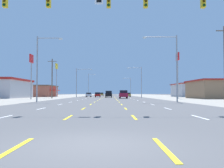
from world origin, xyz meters
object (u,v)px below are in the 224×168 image
hatchback_center_turn_farther (109,94)px  streetlight_right_row_2 (130,85)px  hatchback_inner_left_farthest (102,94)px  pole_sign_left_row_1 (31,65)px  hatchback_center_turn_distant_a (109,94)px  sedan_far_left_midfar (89,95)px  pole_sign_right_row_1 (178,63)px  hatchback_inner_left_mid (98,95)px  sedan_far_right_far (128,95)px  streetlight_left_row_0 (40,64)px  suv_inner_right_nearest (123,94)px  pole_sign_left_row_2 (57,71)px  streetlight_right_row_1 (140,80)px  streetlight_left_row_2 (89,83)px  suv_center_turn_near (109,94)px  streetlight_left_row_1 (78,80)px  streetlight_right_row_0 (173,62)px

hatchback_center_turn_farther → streetlight_right_row_2: (9.68, 26.75, 4.27)m
hatchback_inner_left_farthest → pole_sign_left_row_1: bearing=-100.7°
hatchback_center_turn_distant_a → sedan_far_left_midfar: bearing=-98.3°
hatchback_inner_left_farthest → pole_sign_right_row_1: bearing=-70.7°
hatchback_center_turn_distant_a → hatchback_inner_left_mid: bearing=-93.6°
sedan_far_right_far → streetlight_left_row_0: 57.07m
hatchback_inner_left_mid → streetlight_right_row_2: size_ratio=0.45×
suv_inner_right_nearest → hatchback_inner_left_farthest: 57.45m
hatchback_inner_left_mid → pole_sign_left_row_2: (-14.05, 3.47, 8.00)m
hatchback_center_turn_farther → pole_sign_right_row_1: size_ratio=0.35×
hatchback_inner_left_farthest → pole_sign_left_row_2: (-14.04, -33.75, 8.00)m
pole_sign_left_row_1 → streetlight_right_row_1: size_ratio=0.99×
streetlight_left_row_2 → streetlight_right_row_2: streetlight_left_row_2 is taller
suv_center_turn_near → pole_sign_left_row_2: 21.46m
hatchback_center_turn_farther → suv_inner_right_nearest: bearing=-83.6°
sedan_far_right_far → pole_sign_right_row_1: (9.80, -30.80, 7.70)m
hatchback_center_turn_farther → streetlight_left_row_1: bearing=-122.6°
hatchback_inner_left_farthest → hatchback_center_turn_distant_a: 16.71m
suv_center_turn_near → streetlight_left_row_1: (-9.51, 3.29, 4.33)m
sedan_far_right_far → streetlight_left_row_1: streetlight_left_row_1 is taller
sedan_far_right_far → hatchback_center_turn_distant_a: size_ratio=1.15×
hatchback_inner_left_mid → streetlight_left_row_0: bearing=-97.9°
hatchback_center_turn_distant_a → streetlight_right_row_0: size_ratio=0.40×
hatchback_inner_left_mid → sedan_far_left_midfar: (-3.46, 6.49, -0.03)m
streetlight_left_row_0 → sedan_far_left_midfar: bearing=87.0°
streetlight_left_row_0 → streetlight_left_row_2: size_ratio=0.90×
pole_sign_right_row_1 → streetlight_left_row_1: 32.04m
streetlight_left_row_2 → hatchback_center_turn_distant_a: bearing=56.4°
hatchback_inner_left_mid → streetlight_right_row_0: size_ratio=0.40×
hatchback_center_turn_farther → streetlight_right_row_0: streetlight_right_row_0 is taller
streetlight_right_row_2 → pole_sign_left_row_2: bearing=-127.6°
suv_inner_right_nearest → streetlight_right_row_2: bearing=84.1°
sedan_far_right_far → streetlight_right_row_0: (2.75, -54.38, 5.00)m
hatchback_inner_left_mid → streetlight_right_row_1: streetlight_right_row_1 is taller
hatchback_center_turn_farther → streetlight_left_row_0: size_ratio=0.41×
pole_sign_left_row_2 → streetlight_right_row_1: pole_sign_left_row_2 is taller
hatchback_center_turn_distant_a → streetlight_right_row_0: (9.83, -98.00, 4.97)m
suv_center_turn_near → pole_sign_left_row_1: bearing=-125.6°
streetlight_left_row_1 → sedan_far_right_far: bearing=37.6°
sedan_far_right_far → suv_inner_right_nearest: bearing=-96.2°
sedan_far_left_midfar → hatchback_center_turn_farther: bearing=39.3°
sedan_far_left_midfar → streetlight_right_row_0: (16.69, -50.92, 5.00)m
suv_inner_right_nearest → sedan_far_left_midfar: (-10.73, 26.26, -0.27)m
streetlight_left_row_0 → streetlight_right_row_1: bearing=65.0°
hatchback_center_turn_farther → streetlight_left_row_0: streetlight_left_row_0 is taller
streetlight_right_row_0 → streetlight_left_row_2: bearing=103.1°
streetlight_left_row_0 → streetlight_right_row_2: (19.51, 83.53, -0.45)m
pole_sign_left_row_2 → streetlight_right_row_2: pole_sign_left_row_2 is taller
suv_center_turn_near → hatchback_center_turn_distant_a: (-0.19, 59.52, -0.24)m
sedan_far_right_far → streetlight_left_row_1: bearing=-142.4°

